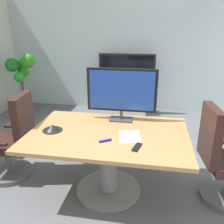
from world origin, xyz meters
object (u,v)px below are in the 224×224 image
conference_phone (52,128)px  remote_control (137,147)px  office_chair_left (13,144)px  wall_display_unit (126,94)px  conference_table (108,149)px  tv_monitor (122,92)px  potted_plant (22,80)px  office_chair_right (222,163)px

conference_phone → remote_control: conference_phone is taller
office_chair_left → remote_control: size_ratio=6.41×
conference_phone → remote_control: size_ratio=1.29×
office_chair_left → wall_display_unit: (1.12, 2.64, -0.01)m
conference_table → remote_control: (0.34, -0.30, 0.21)m
tv_monitor → conference_phone: (-0.71, -0.46, -0.33)m
wall_display_unit → conference_phone: (-0.51, -2.80, 0.34)m
remote_control → office_chair_left: bearing=-179.9°
potted_plant → remote_control: potted_plant is taller
office_chair_left → wall_display_unit: bearing=149.7°
office_chair_left → conference_table: bearing=78.1°
conference_phone → remote_control: (0.96, -0.24, -0.02)m
office_chair_left → wall_display_unit: wall_display_unit is taller
potted_plant → conference_phone: bearing=-54.2°
potted_plant → conference_phone: size_ratio=5.99×
remote_control → wall_display_unit: bearing=112.6°
conference_table → conference_phone: conference_phone is taller
office_chair_left → potted_plant: potted_plant is taller
conference_phone → wall_display_unit: bearing=79.7°
conference_table → potted_plant: (-2.32, 2.30, 0.22)m
conference_table → conference_phone: (-0.62, -0.05, 0.24)m
conference_phone → remote_control: bearing=-14.3°
tv_monitor → conference_phone: 0.91m
remote_control → office_chair_right: bearing=36.1°
tv_monitor → potted_plant: (-2.41, 1.89, -0.34)m
office_chair_left → remote_control: (1.57, -0.40, 0.31)m
office_chair_left → potted_plant: size_ratio=0.83×
potted_plant → conference_phone: (1.70, -2.35, 0.01)m
office_chair_left → potted_plant: bearing=-161.2°
office_chair_left → office_chair_right: 2.48m
conference_phone → remote_control: 0.99m
office_chair_right → wall_display_unit: wall_display_unit is taller
conference_table → conference_phone: size_ratio=7.86×
office_chair_left → wall_display_unit: 2.87m
conference_table → tv_monitor: (0.09, 0.40, 0.56)m
office_chair_right → remote_control: 1.02m
conference_table → office_chair_right: 1.24m
wall_display_unit → conference_phone: size_ratio=5.95×
office_chair_left → remote_control: bearing=68.6°
office_chair_right → potted_plant: potted_plant is taller
office_chair_left → conference_phone: (0.62, -0.15, 0.33)m
office_chair_right → tv_monitor: (-1.15, 0.34, 0.66)m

